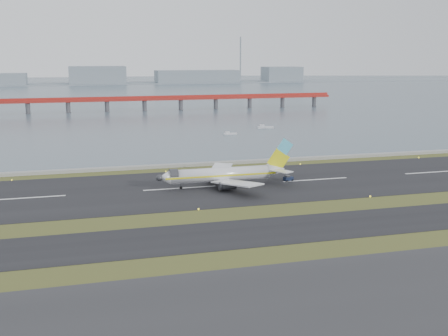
% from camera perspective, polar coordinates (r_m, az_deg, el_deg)
% --- Properties ---
extents(ground, '(1000.00, 1000.00, 0.00)m').
position_cam_1_polar(ground, '(124.84, -1.83, -5.20)').
color(ground, '#334619').
rests_on(ground, ground).
extents(apron_strip, '(1000.00, 50.00, 0.10)m').
position_cam_1_polar(apron_strip, '(76.27, 8.49, -16.54)').
color(apron_strip, '#29292C').
rests_on(apron_strip, ground).
extents(taxiway_strip, '(1000.00, 18.00, 0.10)m').
position_cam_1_polar(taxiway_strip, '(113.73, -0.38, -6.84)').
color(taxiway_strip, black).
rests_on(taxiway_strip, ground).
extents(runway_strip, '(1000.00, 45.00, 0.10)m').
position_cam_1_polar(runway_strip, '(153.16, -4.50, -2.08)').
color(runway_strip, black).
rests_on(runway_strip, ground).
extents(seawall, '(1000.00, 2.50, 1.00)m').
position_cam_1_polar(seawall, '(181.93, -6.33, 0.19)').
color(seawall, gray).
rests_on(seawall, ground).
extents(bay_water, '(1400.00, 800.00, 1.30)m').
position_cam_1_polar(bay_water, '(578.05, -12.85, 7.57)').
color(bay_water, '#42505E').
rests_on(bay_water, ground).
extents(red_pier, '(260.00, 5.00, 10.20)m').
position_cam_1_polar(red_pier, '(370.51, -8.10, 6.89)').
color(red_pier, '#A5231C').
rests_on(red_pier, ground).
extents(far_shoreline, '(1400.00, 80.00, 60.50)m').
position_cam_1_polar(far_shoreline, '(738.04, -12.45, 8.83)').
color(far_shoreline, gray).
rests_on(far_shoreline, ground).
extents(airliner, '(38.52, 32.89, 12.80)m').
position_cam_1_polar(airliner, '(154.35, 0.15, -0.64)').
color(airliner, white).
rests_on(airliner, ground).
extents(pushback_tug, '(3.01, 2.15, 1.75)m').
position_cam_1_polar(pushback_tug, '(162.47, 6.53, -1.05)').
color(pushback_tug, '#131C34').
rests_on(pushback_tug, ground).
extents(workboat_near, '(6.09, 2.21, 1.46)m').
position_cam_1_polar(workboat_near, '(256.69, 0.60, 3.51)').
color(workboat_near, silver).
rests_on(workboat_near, ground).
extents(workboat_far, '(8.17, 4.15, 1.90)m').
position_cam_1_polar(workboat_far, '(279.54, 4.18, 4.16)').
color(workboat_far, silver).
rests_on(workboat_far, ground).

